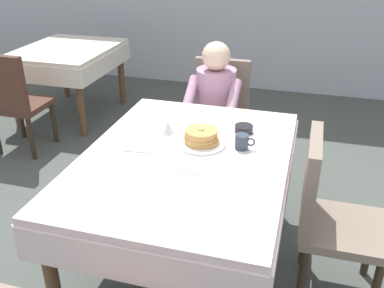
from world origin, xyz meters
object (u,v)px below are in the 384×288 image
(fork_left_of_plate, at_px, (168,142))
(knife_right_of_plate, at_px, (233,150))
(diner_person, at_px, (215,102))
(chair_right_side, at_px, (327,210))
(breakfast_stack, at_px, (201,136))
(plate_breakfast, at_px, (201,143))
(spoon_near_edge, at_px, (189,173))
(background_table_far, at_px, (68,59))
(cup_coffee, at_px, (242,142))
(dining_table_main, at_px, (185,169))
(chair_diner, at_px, (219,111))
(syrup_pitcher, at_px, (168,128))
(bowl_butter, at_px, (244,129))
(background_chair_empty, at_px, (12,98))

(fork_left_of_plate, bearing_deg, knife_right_of_plate, -91.11)
(diner_person, distance_m, knife_right_of_plate, 0.95)
(chair_right_side, relative_size, knife_right_of_plate, 4.65)
(breakfast_stack, bearing_deg, fork_left_of_plate, -172.92)
(plate_breakfast, bearing_deg, breakfast_stack, 121.27)
(spoon_near_edge, bearing_deg, plate_breakfast, 104.97)
(fork_left_of_plate, bearing_deg, plate_breakfast, -85.10)
(background_table_far, bearing_deg, spoon_near_edge, -47.52)
(diner_person, bearing_deg, cup_coffee, 112.60)
(fork_left_of_plate, relative_size, knife_right_of_plate, 0.90)
(dining_table_main, xyz_separation_m, spoon_near_edge, (0.07, -0.18, 0.09))
(breakfast_stack, height_order, spoon_near_edge, breakfast_stack)
(cup_coffee, distance_m, background_table_far, 2.78)
(background_table_far, bearing_deg, fork_left_of_plate, -46.36)
(dining_table_main, distance_m, chair_diner, 1.18)
(syrup_pitcher, height_order, knife_right_of_plate, syrup_pitcher)
(plate_breakfast, height_order, spoon_near_edge, plate_breakfast)
(plate_breakfast, bearing_deg, diner_person, 98.09)
(chair_right_side, distance_m, plate_breakfast, 0.77)
(spoon_near_edge, height_order, background_table_far, spoon_near_edge)
(diner_person, height_order, plate_breakfast, diner_person)
(breakfast_stack, bearing_deg, plate_breakfast, -58.73)
(breakfast_stack, distance_m, fork_left_of_plate, 0.20)
(knife_right_of_plate, bearing_deg, bowl_butter, -3.61)
(chair_diner, height_order, cup_coffee, chair_diner)
(diner_person, xyz_separation_m, fork_left_of_plate, (-0.07, -0.89, 0.07))
(fork_left_of_plate, bearing_deg, background_table_far, 42.53)
(dining_table_main, distance_m, syrup_pitcher, 0.33)
(cup_coffee, bearing_deg, diner_person, 112.60)
(breakfast_stack, bearing_deg, dining_table_main, -108.25)
(background_table_far, xyz_separation_m, background_chair_empty, (0.00, -0.95, -0.09))
(syrup_pitcher, bearing_deg, background_table_far, 134.82)
(cup_coffee, relative_size, knife_right_of_plate, 0.57)
(syrup_pitcher, relative_size, spoon_near_edge, 0.53)
(plate_breakfast, distance_m, breakfast_stack, 0.05)
(bowl_butter, relative_size, background_chair_empty, 0.12)
(background_chair_empty, bearing_deg, chair_right_side, -20.41)
(spoon_near_edge, bearing_deg, breakfast_stack, 105.27)
(cup_coffee, xyz_separation_m, bowl_butter, (-0.03, 0.22, -0.02))
(background_table_far, bearing_deg, plate_breakfast, -43.04)
(chair_diner, relative_size, background_table_far, 0.83)
(chair_diner, bearing_deg, bowl_butter, 112.52)
(syrup_pitcher, relative_size, knife_right_of_plate, 0.40)
(diner_person, height_order, cup_coffee, diner_person)
(chair_diner, height_order, background_table_far, chair_diner)
(plate_breakfast, height_order, background_chair_empty, background_chair_empty)
(chair_diner, distance_m, background_chair_empty, 1.80)
(chair_diner, height_order, diner_person, diner_person)
(cup_coffee, relative_size, background_table_far, 0.10)
(diner_person, distance_m, plate_breakfast, 0.88)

